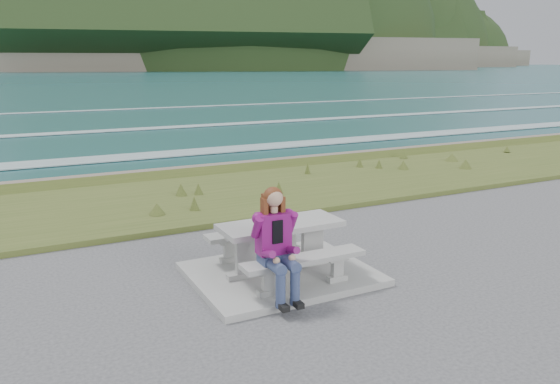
{
  "coord_description": "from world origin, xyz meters",
  "views": [
    {
      "loc": [
        -3.47,
        -6.79,
        3.13
      ],
      "look_at": [
        0.6,
        1.2,
        0.98
      ],
      "focal_mm": 35.0,
      "sensor_mm": 36.0,
      "label": 1
    }
  ],
  "objects_px": {
    "picnic_table": "(281,233)",
    "bench_landward": "(304,264)",
    "seated_woman": "(279,259)",
    "bench_seaward": "(261,235)"
  },
  "relations": [
    {
      "from": "picnic_table",
      "to": "bench_landward",
      "type": "distance_m",
      "value": 0.74
    },
    {
      "from": "seated_woman",
      "to": "bench_landward",
      "type": "bearing_deg",
      "value": 18.22
    },
    {
      "from": "picnic_table",
      "to": "bench_seaward",
      "type": "xyz_separation_m",
      "value": [
        0.0,
        0.7,
        -0.23
      ]
    },
    {
      "from": "bench_seaward",
      "to": "seated_woman",
      "type": "relative_size",
      "value": 1.23
    },
    {
      "from": "picnic_table",
      "to": "bench_landward",
      "type": "xyz_separation_m",
      "value": [
        0.0,
        -0.7,
        -0.23
      ]
    },
    {
      "from": "picnic_table",
      "to": "seated_woman",
      "type": "distance_m",
      "value": 0.96
    },
    {
      "from": "bench_landward",
      "to": "bench_seaward",
      "type": "height_order",
      "value": "same"
    },
    {
      "from": "bench_landward",
      "to": "bench_seaward",
      "type": "bearing_deg",
      "value": 90.0
    },
    {
      "from": "bench_landward",
      "to": "picnic_table",
      "type": "bearing_deg",
      "value": 90.0
    },
    {
      "from": "bench_landward",
      "to": "seated_woman",
      "type": "relative_size",
      "value": 1.23
    }
  ]
}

